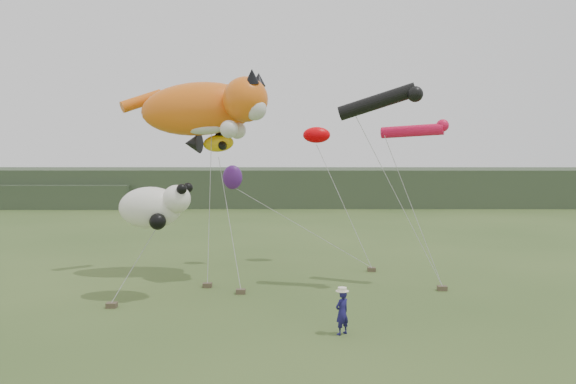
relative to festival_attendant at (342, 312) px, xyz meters
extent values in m
plane|color=#385123|center=(-0.87, 0.67, -0.74)|extent=(120.00, 120.00, 0.00)
cube|color=#2D3D28|center=(-0.87, 45.67, 1.26)|extent=(90.00, 12.00, 4.00)
cube|color=#2D3D28|center=(-30.87, 42.67, 0.51)|extent=(25.00, 8.00, 2.50)
imported|color=#1B1756|center=(0.00, 0.00, 0.00)|extent=(0.64, 0.62, 1.48)
cube|color=brown|center=(-5.37, 6.32, -0.64)|extent=(0.39, 0.31, 0.20)
cube|color=brown|center=(-3.80, 5.22, -0.64)|extent=(0.39, 0.31, 0.20)
cube|color=brown|center=(4.86, 5.84, -0.64)|extent=(0.39, 0.31, 0.20)
cube|color=brown|center=(-8.57, 3.10, -0.64)|extent=(0.39, 0.31, 0.20)
cube|color=brown|center=(2.35, 9.66, -0.64)|extent=(0.39, 0.31, 0.20)
ellipsoid|color=orange|center=(-6.05, 8.89, 7.28)|extent=(5.81, 2.88, 2.88)
sphere|color=orange|center=(-3.76, 7.74, 7.62)|extent=(2.07, 2.07, 2.07)
cone|color=black|center=(-3.41, 7.17, 8.60)|extent=(0.64, 0.78, 0.78)
cone|color=black|center=(-3.18, 8.32, 8.60)|extent=(0.64, 0.74, 0.73)
sphere|color=silver|center=(-3.30, 7.40, 7.16)|extent=(1.03, 1.03, 1.03)
ellipsoid|color=silver|center=(-5.82, 8.55, 6.36)|extent=(2.02, 1.01, 0.63)
sphere|color=silver|center=(-4.45, 7.06, 6.24)|extent=(0.80, 0.80, 0.80)
sphere|color=silver|center=(-4.22, 8.66, 6.24)|extent=(0.80, 0.80, 0.80)
cylinder|color=orange|center=(-9.04, 9.81, 7.73)|extent=(2.14, 1.57, 1.25)
ellipsoid|color=#E6B10E|center=(-5.18, 9.09, 5.64)|extent=(1.70, 0.98, 0.94)
cone|color=black|center=(-6.50, 9.42, 5.64)|extent=(0.96, 1.13, 0.99)
cone|color=black|center=(-5.07, 9.09, 6.25)|extent=(0.55, 0.55, 0.44)
cone|color=black|center=(-4.85, 8.54, 5.53)|extent=(0.58, 0.62, 0.44)
cone|color=black|center=(-4.85, 9.64, 5.53)|extent=(0.58, 0.62, 0.44)
cylinder|color=black|center=(2.03, 6.38, 7.39)|extent=(3.46, 1.35, 1.59)
sphere|color=black|center=(3.55, 5.84, 7.66)|extent=(0.67, 0.67, 0.67)
cylinder|color=#E8103F|center=(3.74, 7.22, 6.17)|extent=(2.75, 1.57, 0.65)
sphere|color=#E8103F|center=(4.98, 6.77, 6.39)|extent=(0.55, 0.55, 0.55)
ellipsoid|color=white|center=(-7.41, 4.64, 2.97)|extent=(2.55, 1.70, 1.70)
sphere|color=white|center=(-6.27, 4.36, 3.35)|extent=(1.13, 1.13, 1.13)
sphere|color=black|center=(-5.99, 3.98, 3.78)|extent=(0.42, 0.42, 0.42)
sphere|color=black|center=(-5.89, 4.78, 3.78)|extent=(0.42, 0.42, 0.42)
sphere|color=black|center=(-6.93, 3.88, 2.50)|extent=(0.66, 0.66, 0.66)
sphere|color=black|center=(-8.16, 4.92, 2.59)|extent=(0.66, 0.66, 0.66)
ellipsoid|color=#F40007|center=(-0.31, 12.08, 6.13)|extent=(1.46, 0.85, 0.85)
ellipsoid|color=#4D1A74|center=(-4.75, 11.36, 3.89)|extent=(1.04, 0.69, 1.27)
camera|label=1|loc=(-1.67, -18.03, 5.28)|focal=35.00mm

